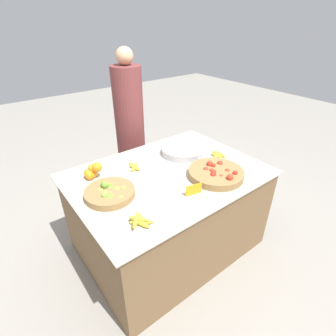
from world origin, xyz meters
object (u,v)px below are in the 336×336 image
Objects in this scene: tomato_basket at (216,173)px; metal_bowl at (183,151)px; price_sign at (194,190)px; vendor_person at (131,134)px; lime_bowl at (110,193)px.

metal_bowl is (0.05, 0.46, 0.00)m from tomato_basket.
metal_bowl is at bearing 69.40° from price_sign.
metal_bowl is at bearing 83.52° from tomato_basket.
metal_bowl is 0.24× the size of vendor_person.
tomato_basket is at bearing -96.48° from metal_bowl.
tomato_basket is 0.26× the size of vendor_person.
price_sign is (-0.35, -0.53, 0.01)m from metal_bowl.
tomato_basket is 0.31m from price_sign.
vendor_person reaches higher than tomato_basket.
lime_bowl is at bearing -127.75° from vendor_person.
price_sign is at bearing -123.90° from metal_bowl.
lime_bowl reaches higher than metal_bowl.
metal_bowl is 3.19× the size of price_sign.
lime_bowl is 2.87× the size of price_sign.
price_sign is at bearing -35.99° from lime_bowl.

